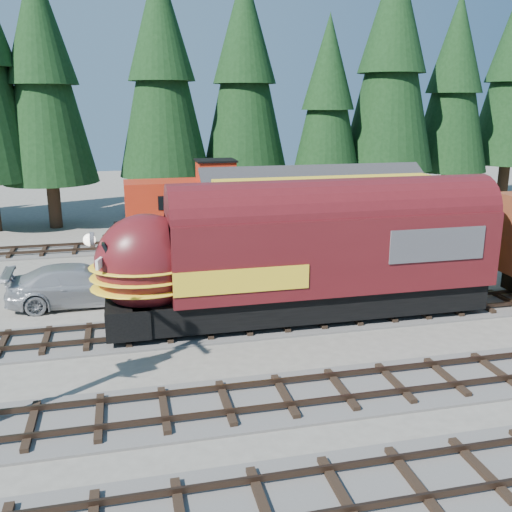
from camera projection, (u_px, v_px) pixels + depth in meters
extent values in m
plane|color=#6B665B|center=(431.00, 353.00, 20.36)|extent=(120.00, 120.00, 0.00)
cube|color=#4C4947|center=(133.00, 247.00, 35.06)|extent=(32.00, 3.20, 0.08)
cube|color=#38281E|center=(133.00, 246.00, 34.33)|extent=(32.00, 0.08, 0.16)
cube|color=#38281E|center=(132.00, 241.00, 35.69)|extent=(32.00, 0.08, 0.16)
cube|color=gold|center=(330.00, 240.00, 29.78)|extent=(12.00, 6.00, 3.40)
cube|color=gold|center=(331.00, 194.00, 29.15)|extent=(11.88, 3.30, 1.44)
cube|color=white|center=(219.00, 241.00, 27.38)|extent=(0.06, 2.40, 0.60)
cone|color=black|center=(42.00, 72.00, 38.01)|extent=(6.47, 6.47, 14.74)
cone|color=black|center=(161.00, 69.00, 40.94)|extent=(6.69, 6.69, 15.25)
cone|color=black|center=(245.00, 72.00, 42.87)|extent=(6.61, 6.61, 15.06)
cone|color=black|center=(328.00, 100.00, 42.00)|extent=(5.37, 5.37, 12.22)
cone|color=black|center=(392.00, 61.00, 42.85)|extent=(7.12, 7.12, 16.21)
cone|color=black|center=(454.00, 83.00, 46.10)|extent=(6.19, 6.19, 14.11)
cube|color=black|center=(312.00, 300.00, 23.20)|extent=(14.36, 2.57, 1.11)
cube|color=#501216|center=(333.00, 249.00, 22.84)|extent=(13.10, 3.02, 3.02)
ellipsoid|color=#501216|center=(147.00, 263.00, 21.24)|extent=(3.83, 2.96, 3.73)
cube|color=#38383A|center=(418.00, 236.00, 23.56)|extent=(4.03, 3.08, 1.31)
sphere|color=white|center=(89.00, 240.00, 20.54)|extent=(0.44, 0.44, 0.44)
cube|color=black|center=(202.00, 232.00, 35.82)|extent=(8.36, 2.16, 0.93)
cube|color=#AA2512|center=(201.00, 202.00, 35.33)|extent=(9.29, 2.69, 2.79)
cube|color=#AA2512|center=(216.00, 170.00, 35.03)|extent=(2.23, 2.04, 1.11)
imported|color=black|center=(172.00, 271.00, 26.79)|extent=(7.51, 4.84, 1.93)
imported|color=#A1A4A8|center=(79.00, 285.00, 25.07)|extent=(6.20, 2.70, 1.78)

